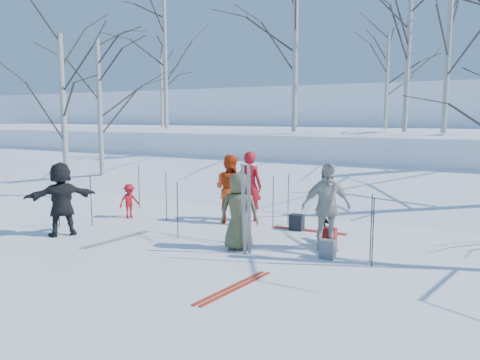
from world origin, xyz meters
The scene contains 37 objects.
ground centered at (0.00, 0.00, 0.00)m, with size 120.00×120.00×0.00m, color white.
snow_ramp centered at (0.00, 7.00, 0.15)m, with size 70.00×9.50×1.40m, color white.
snow_plateau centered at (0.00, 17.00, 1.00)m, with size 70.00×18.00×2.20m, color white.
far_hill centered at (0.00, 38.00, 2.00)m, with size 90.00×30.00×6.00m, color white.
skier_olive_center centered at (0.73, 0.16, 0.84)m, with size 0.82×0.53×1.67m, color #4C4F2F.
skier_red_north centered at (-0.41, 2.79, 0.95)m, with size 0.69×0.46×1.91m, color #AA0F19.
skier_redor_behind centered at (-0.76, 2.31, 0.92)m, with size 0.89×0.69×1.83m, color red.
skier_red_seated centered at (-3.51, 1.41, 0.48)m, with size 0.62×0.36×0.96m, color #AA0F19.
skier_cream_east centered at (2.37, 1.00, 0.94)m, with size 1.10×0.46×1.88m, color beige.
skier_grey_west centered at (-3.56, -0.86, 0.89)m, with size 1.65×0.53×1.78m, color black.
dog centered at (2.19, 1.67, 0.25)m, with size 0.27×0.60×0.51m, color black.
upright_ski_left centered at (0.99, -0.12, 0.95)m, with size 0.07×0.02×1.90m, color silver.
upright_ski_right centered at (1.10, -0.08, 0.95)m, with size 0.07×0.02×1.90m, color silver.
ski_pair_a centered at (1.44, 2.44, 0.01)m, with size 1.91×0.31×0.02m, color #A12517, non-canonical shape.
ski_pair_c centered at (1.78, -1.88, 0.01)m, with size 0.44×1.91×0.02m, color #A12517, non-canonical shape.
ski_pair_d centered at (-2.13, -0.53, 0.01)m, with size 0.41×1.91×0.02m, color silver, non-canonical shape.
ski_pole_a centered at (3.39, 0.70, 0.67)m, with size 0.02×0.02×1.34m, color black.
ski_pole_b centered at (-4.37, -0.29, 0.67)m, with size 0.02×0.02×1.34m, color black.
ski_pole_c centered at (0.74, 2.76, 0.67)m, with size 0.02×0.02×1.34m, color black.
ski_pole_d centered at (-3.68, 0.17, 0.67)m, with size 0.02×0.02×1.34m, color black.
ski_pole_e centered at (0.50, 2.35, 0.67)m, with size 0.02×0.02×1.34m, color black.
ski_pole_f centered at (-0.98, 0.26, 0.67)m, with size 0.02×0.02×1.34m, color black.
ski_pole_g centered at (3.50, 0.39, 0.67)m, with size 0.02×0.02×1.34m, color black.
ski_pole_h centered at (-4.14, 2.53, 0.67)m, with size 0.02×0.02×1.34m, color black.
ski_pole_i centered at (-3.99, -0.27, 0.67)m, with size 0.02×0.02×1.34m, color black.
ski_pole_j centered at (-2.41, 1.67, 0.67)m, with size 0.02×0.02×1.34m, color black.
backpack_red centered at (2.33, 1.32, 0.21)m, with size 0.32×0.22×0.42m, color maroon.
backpack_grey centered at (2.59, 0.46, 0.19)m, with size 0.30×0.20×0.38m, color slate.
backpack_dark centered at (1.15, 2.37, 0.20)m, with size 0.34×0.24×0.40m, color black.
birch_plateau_a centered at (3.54, 11.11, 5.25)m, with size 4.87×4.87×6.10m, color silver, non-canonical shape.
birch_plateau_e centered at (-2.09, 9.88, 5.63)m, with size 5.40×5.40×6.86m, color silver, non-canonical shape.
birch_plateau_f centered at (0.21, 16.43, 4.57)m, with size 3.91×3.91×4.73m, color silver, non-canonical shape.
birch_plateau_g centered at (-9.64, 10.97, 5.52)m, with size 5.25×5.25×6.64m, color silver, non-canonical shape.
birch_plateau_h centered at (-12.45, 14.14, 4.33)m, with size 3.58×3.58×4.26m, color silver, non-canonical shape.
birch_plateau_i centered at (2.02, 11.65, 5.32)m, with size 4.97×4.97×6.24m, color silver, non-canonical shape.
birch_edge_a centered at (-7.76, 2.89, 2.81)m, with size 4.53×4.53×5.61m, color silver, non-canonical shape.
birch_edge_d centered at (-8.78, 5.56, 2.96)m, with size 4.74×4.74×5.91m, color silver, non-canonical shape.
Camera 1 is at (5.51, -8.35, 2.85)m, focal length 35.00 mm.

